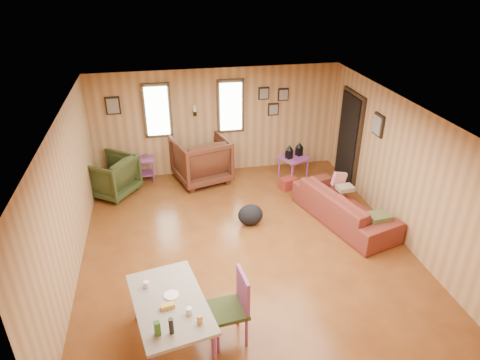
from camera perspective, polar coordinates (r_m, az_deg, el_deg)
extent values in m
cube|color=brown|center=(7.61, 0.60, -8.48)|extent=(5.50, 6.00, 0.02)
cube|color=#997C5B|center=(6.49, 0.70, 9.10)|extent=(5.50, 6.00, 0.02)
cube|color=tan|center=(9.69, -3.05, 7.78)|extent=(5.50, 0.02, 2.40)
cube|color=tan|center=(4.62, 8.73, -17.73)|extent=(5.50, 0.02, 2.40)
cube|color=tan|center=(7.01, -22.05, -2.42)|extent=(0.02, 6.00, 2.40)
cube|color=tan|center=(7.95, 20.50, 1.45)|extent=(0.02, 6.00, 2.40)
cube|color=black|center=(9.45, -10.98, 9.05)|extent=(0.60, 0.05, 1.20)
cube|color=#E0F2D1|center=(9.42, -10.97, 8.98)|extent=(0.48, 0.04, 1.06)
cube|color=black|center=(9.59, -1.27, 9.80)|extent=(0.60, 0.05, 1.20)
cube|color=#E0F2D1|center=(9.55, -1.22, 9.73)|extent=(0.48, 0.04, 1.06)
cube|color=black|center=(9.50, -6.05, 8.85)|extent=(0.07, 0.05, 0.12)
cylinder|color=silver|center=(9.40, -6.05, 9.49)|extent=(0.07, 0.07, 0.14)
cube|color=black|center=(9.57, 14.37, 5.40)|extent=(0.06, 1.00, 2.05)
cube|color=black|center=(9.55, 14.15, 5.39)|extent=(0.04, 0.82, 1.90)
cube|color=black|center=(9.67, 3.19, 11.46)|extent=(0.24, 0.04, 0.28)
cube|color=#9E998C|center=(9.64, 3.23, 11.41)|extent=(0.19, 0.02, 0.22)
cube|color=black|center=(9.80, 5.78, 11.28)|extent=(0.24, 0.04, 0.28)
cube|color=#9E998C|center=(9.77, 5.83, 11.23)|extent=(0.19, 0.02, 0.22)
cube|color=black|center=(9.84, 4.45, 9.39)|extent=(0.24, 0.04, 0.28)
cube|color=#9E998C|center=(9.81, 4.49, 9.33)|extent=(0.19, 0.02, 0.22)
cube|color=black|center=(9.45, -16.59, 9.48)|extent=(0.30, 0.04, 0.38)
cube|color=#9E998C|center=(9.42, -16.60, 9.43)|extent=(0.24, 0.02, 0.31)
cube|color=black|center=(8.42, 17.98, 6.99)|extent=(0.04, 0.34, 0.42)
cube|color=#9E998C|center=(8.41, 17.79, 6.99)|extent=(0.02, 0.27, 0.34)
imported|color=maroon|center=(8.21, 13.82, -2.76)|extent=(1.24, 2.30, 0.86)
imported|color=#502718|center=(9.46, -5.21, 3.03)|extent=(1.33, 1.28, 1.13)
imported|color=#323D1B|center=(9.30, -16.86, 0.74)|extent=(1.20, 1.21, 0.92)
cube|color=#99448D|center=(9.73, -12.91, 2.76)|extent=(0.52, 0.47, 0.04)
cube|color=#99448D|center=(9.87, -12.71, 0.97)|extent=(0.47, 0.43, 0.03)
cylinder|color=#99448D|center=(9.68, -13.97, 0.81)|extent=(0.04, 0.04, 0.50)
cylinder|color=#99448D|center=(9.67, -11.49, 1.07)|extent=(0.04, 0.04, 0.50)
cylinder|color=#99448D|center=(10.01, -13.99, 1.72)|extent=(0.04, 0.04, 0.50)
cylinder|color=#99448D|center=(10.00, -11.59, 1.97)|extent=(0.04, 0.04, 0.50)
cube|color=brown|center=(9.70, -13.61, 3.11)|extent=(0.09, 0.02, 0.12)
cube|color=brown|center=(9.70, -12.42, 3.21)|extent=(0.08, 0.02, 0.11)
cube|color=#99448D|center=(9.51, 7.18, 2.98)|extent=(0.72, 0.72, 0.04)
cylinder|color=#99448D|center=(9.35, 6.94, 0.68)|extent=(0.05, 0.05, 0.55)
cylinder|color=#99448D|center=(9.62, 8.93, 1.34)|extent=(0.05, 0.05, 0.55)
cylinder|color=#99448D|center=(9.65, 5.25, 1.65)|extent=(0.05, 0.05, 0.55)
cylinder|color=#99448D|center=(9.91, 7.23, 2.26)|extent=(0.05, 0.05, 0.55)
cube|color=black|center=(9.38, 6.56, 3.45)|extent=(0.16, 0.16, 0.20)
cone|color=black|center=(9.32, 6.61, 4.32)|extent=(0.22, 0.22, 0.11)
cube|color=black|center=(9.55, 7.87, 3.84)|extent=(0.16, 0.16, 0.20)
cone|color=black|center=(9.49, 7.93, 4.69)|extent=(0.22, 0.22, 0.11)
cube|color=maroon|center=(9.31, 6.46, -0.44)|extent=(0.41, 0.35, 0.25)
ellipsoid|color=black|center=(8.00, 1.41, -4.67)|extent=(0.56, 0.49, 0.41)
cube|color=brown|center=(7.79, 17.99, -4.75)|extent=(0.39, 0.33, 0.12)
cube|color=red|center=(8.72, 13.07, 0.13)|extent=(0.33, 0.12, 0.32)
cube|color=gray|center=(8.60, 13.85, -1.05)|extent=(0.33, 0.27, 0.09)
cube|color=gray|center=(5.53, -9.35, -15.89)|extent=(1.09, 1.54, 0.05)
cylinder|color=#99448D|center=(5.43, -3.46, -21.92)|extent=(0.07, 0.07, 0.67)
cylinder|color=#99448D|center=(6.18, -13.82, -15.31)|extent=(0.07, 0.07, 0.67)
cylinder|color=#99448D|center=(6.26, -7.23, -13.94)|extent=(0.07, 0.07, 0.67)
cylinder|color=white|center=(5.30, -6.81, -16.93)|extent=(0.09, 0.09, 0.08)
cylinder|color=white|center=(5.74, -12.38, -13.41)|extent=(0.09, 0.09, 0.08)
cube|color=#2E5F22|center=(5.10, -10.97, -18.84)|extent=(0.08, 0.08, 0.18)
cylinder|color=black|center=(5.08, -9.15, -18.64)|extent=(0.07, 0.07, 0.21)
cylinder|color=tan|center=(5.18, -5.37, -17.99)|extent=(0.08, 0.08, 0.11)
cylinder|color=white|center=(5.58, -9.14, -14.92)|extent=(0.22, 0.22, 0.02)
cube|color=gold|center=(5.42, -9.65, -16.25)|extent=(0.18, 0.11, 0.06)
cube|color=#323D1B|center=(5.66, -1.59, -16.93)|extent=(0.51, 0.51, 0.05)
cube|color=#99448D|center=(5.52, 0.41, -14.47)|extent=(0.09, 0.44, 0.50)
cylinder|color=#99448D|center=(5.69, -2.94, -20.38)|extent=(0.04, 0.04, 0.48)
cylinder|color=#99448D|center=(5.76, 0.87, -19.58)|extent=(0.04, 0.04, 0.48)
cylinder|color=#99448D|center=(5.94, -3.90, -17.81)|extent=(0.04, 0.04, 0.48)
cylinder|color=#99448D|center=(6.00, -0.28, -17.10)|extent=(0.04, 0.04, 0.48)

